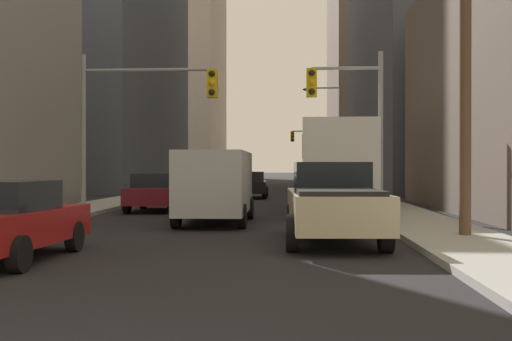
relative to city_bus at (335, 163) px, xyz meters
name	(u,v)px	position (x,y,z in m)	size (l,w,h in m)	color
sidewalk_left	(193,187)	(-10.24, 27.49, -1.85)	(2.53, 160.00, 0.15)	#9E9E99
sidewalk_right	(338,187)	(2.13, 27.49, -1.85)	(2.53, 160.00, 0.15)	#9E9E99
city_bus	(335,163)	(0.00, 0.00, 0.00)	(2.87, 11.57, 3.40)	silver
pickup_truck_beige	(333,203)	(-0.79, -11.09, -1.00)	(2.20, 5.47, 1.90)	#C6B793
cargo_van_silver	(216,183)	(-4.17, -6.37, -0.64)	(2.16, 5.23, 2.26)	#B7BABF
sedan_red	(4,220)	(-7.20, -14.51, -1.16)	(1.95, 4.26, 1.52)	maroon
sedan_maroon	(156,192)	(-7.24, -0.98, -1.16)	(1.95, 4.20, 1.52)	maroon
sedan_black	(250,185)	(-4.16, 10.00, -1.16)	(1.95, 4.26, 1.52)	black
traffic_signal_near_left	(142,105)	(-7.33, -2.93, 2.18)	(5.14, 0.44, 6.00)	gray
traffic_signal_near_right	(349,107)	(0.32, -2.93, 2.06)	(2.80, 0.44, 6.00)	gray
traffic_signal_far_right	(310,145)	(0.01, 37.29, 2.10)	(3.45, 0.44, 6.00)	gray
utility_pole_right	(465,34)	(2.39, -10.72, 3.06)	(2.20, 0.28, 9.43)	brown
street_lamp_right	(334,127)	(1.13, 17.91, 2.64)	(2.67, 0.32, 7.50)	gray
building_left_mid_office	(32,71)	(-23.75, 25.94, 7.96)	(22.48, 25.32, 19.78)	#4C515B
building_left_far_tower	(166,6)	(-21.33, 70.73, 24.86)	(16.72, 21.42, 53.58)	#B7A893
building_right_mid_block	(480,35)	(13.08, 24.55, 10.33)	(18.11, 28.07, 24.51)	#4C515B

